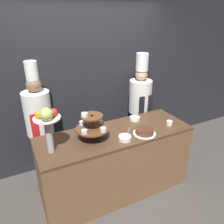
# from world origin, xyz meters

# --- Properties ---
(ground_plane) EXTENTS (14.00, 14.00, 0.00)m
(ground_plane) POSITION_xyz_m (0.00, 0.00, 0.00)
(ground_plane) COLOR #47423D
(wall_back) EXTENTS (10.00, 0.06, 2.80)m
(wall_back) POSITION_xyz_m (0.00, 1.34, 1.40)
(wall_back) COLOR #232328
(wall_back) RESTS_ON ground_plane
(buffet_counter) EXTENTS (2.00, 0.69, 0.94)m
(buffet_counter) POSITION_xyz_m (0.00, 0.35, 0.47)
(buffet_counter) COLOR brown
(buffet_counter) RESTS_ON ground_plane
(tiered_stand) EXTENTS (0.40, 0.40, 0.36)m
(tiered_stand) POSITION_xyz_m (-0.32, 0.33, 1.12)
(tiered_stand) COLOR brown
(tiered_stand) RESTS_ON buffet_counter
(fruit_pedestal) EXTENTS (0.28, 0.28, 0.55)m
(fruit_pedestal) POSITION_xyz_m (-0.83, 0.28, 1.33)
(fruit_pedestal) COLOR #B2ADA8
(fruit_pedestal) RESTS_ON buffet_counter
(cake_round) EXTENTS (0.29, 0.29, 0.07)m
(cake_round) POSITION_xyz_m (0.32, 0.16, 0.97)
(cake_round) COLOR white
(cake_round) RESTS_ON buffet_counter
(cup_white) EXTENTS (0.08, 0.08, 0.06)m
(cup_white) POSITION_xyz_m (0.75, 0.21, 0.97)
(cup_white) COLOR white
(cup_white) RESTS_ON buffet_counter
(serving_bowl_near) EXTENTS (0.16, 0.16, 0.15)m
(serving_bowl_near) POSITION_xyz_m (0.02, 0.15, 0.97)
(serving_bowl_near) COLOR white
(serving_bowl_near) RESTS_ON buffet_counter
(serving_bowl_far) EXTENTS (0.14, 0.14, 0.15)m
(serving_bowl_far) POSITION_xyz_m (0.41, 0.54, 0.96)
(serving_bowl_far) COLOR white
(serving_bowl_far) RESTS_ON buffet_counter
(chef_left) EXTENTS (0.35, 0.35, 1.81)m
(chef_left) POSITION_xyz_m (-0.83, 0.97, 0.98)
(chef_left) COLOR #28282D
(chef_left) RESTS_ON ground_plane
(chef_center_left) EXTENTS (0.36, 0.36, 1.78)m
(chef_center_left) POSITION_xyz_m (0.78, 0.97, 0.97)
(chef_center_left) COLOR #38332D
(chef_center_left) RESTS_ON ground_plane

